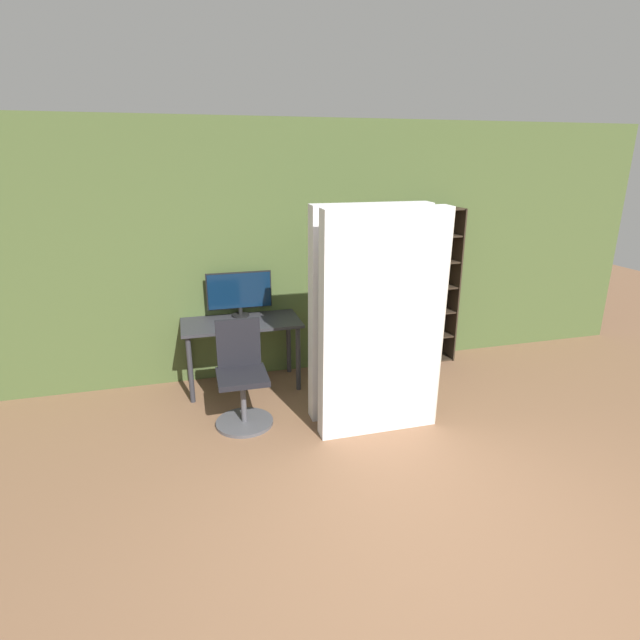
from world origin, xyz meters
TOP-DOWN VIEW (x-y plane):
  - ground_plane at (0.00, 0.00)m, footprint 16.00×16.00m
  - wall_back at (0.00, 3.23)m, footprint 8.00×0.06m
  - desk at (-0.91, 2.90)m, footprint 1.20×0.59m
  - monitor at (-0.89, 3.09)m, footprint 0.67×0.18m
  - office_chair at (-1.01, 2.16)m, footprint 0.52×0.52m
  - bookshelf at (1.21, 3.08)m, footprint 0.65×0.29m
  - mattress_near at (0.14, 1.69)m, footprint 1.07×0.22m
  - mattress_far at (0.14, 2.02)m, footprint 1.07×0.22m

SIDE VIEW (x-z plane):
  - ground_plane at x=0.00m, z-range 0.00..0.00m
  - office_chair at x=-1.01m, z-range -0.09..0.86m
  - desk at x=-0.91m, z-range 0.26..0.98m
  - bookshelf at x=1.21m, z-range -0.04..1.74m
  - mattress_far at x=0.14m, z-range 0.00..1.95m
  - mattress_near at x=0.14m, z-range 0.00..1.96m
  - monitor at x=-0.89m, z-range 0.75..1.22m
  - wall_back at x=0.00m, z-range 0.00..2.70m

